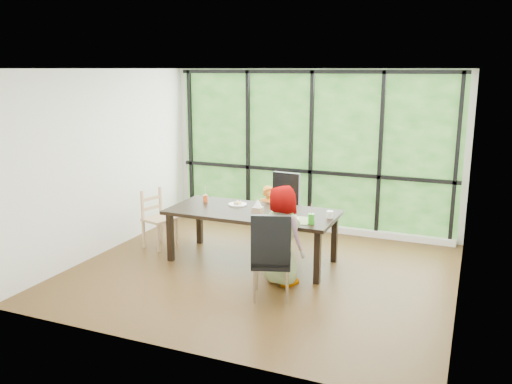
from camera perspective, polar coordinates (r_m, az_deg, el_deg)
ground at (r=7.35m, az=0.61°, el=-8.50°), size 5.00×5.00×0.00m
back_wall at (r=9.06m, az=5.99°, el=4.42°), size 5.00×0.00×5.00m
foliage_backdrop at (r=9.04m, az=5.95°, el=4.40°), size 4.80×0.02×2.65m
window_mullions at (r=9.00m, az=5.88°, el=4.37°), size 4.80×0.06×2.65m
window_sill at (r=9.25m, az=5.62°, el=-3.65°), size 4.80×0.12×0.10m
dining_table at (r=7.61m, az=-0.41°, el=-4.74°), size 2.41×1.15×0.75m
chair_window_leather at (r=8.47m, az=2.70°, el=-1.72°), size 0.50×0.50×1.08m
chair_interior_leather at (r=6.39m, az=1.68°, el=-6.71°), size 0.58×0.58×1.08m
chair_end_beech at (r=8.31m, az=-10.29°, el=-2.86°), size 0.50×0.51×0.90m
child_toddler at (r=8.14m, az=1.36°, el=-2.72°), size 0.41×0.33×0.97m
child_older at (r=6.75m, az=3.10°, el=-4.68°), size 0.74×0.63×1.29m
placemat at (r=7.07m, az=3.92°, el=-2.96°), size 0.50×0.37×0.01m
plate_far at (r=7.82m, az=-1.97°, el=-1.33°), size 0.27×0.27×0.02m
plate_near at (r=7.08m, az=3.76°, el=-2.91°), size 0.21×0.21×0.01m
orange_cup at (r=8.01m, az=-5.43°, el=-0.69°), size 0.07×0.07×0.11m
green_cup at (r=6.89m, az=5.93°, el=-2.87°), size 0.09×0.09×0.14m
white_mug at (r=7.20m, az=7.91°, el=-2.40°), size 0.09×0.09×0.09m
tissue_box at (r=7.26m, az=0.19°, el=-2.05°), size 0.13×0.13×0.11m
crepe_rolls_far at (r=7.81m, az=-1.97°, el=-1.14°), size 0.10×0.12×0.04m
crepe_rolls_near at (r=7.07m, az=3.77°, el=-2.72°), size 0.15×0.12×0.04m
straw_white at (r=7.99m, az=-5.44°, el=-0.04°), size 0.01×0.04×0.20m
straw_pink at (r=6.86m, az=5.95°, el=-2.01°), size 0.01×0.04×0.20m
tissue at (r=7.24m, az=0.19°, el=-1.20°), size 0.12×0.12×0.11m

